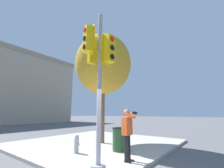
% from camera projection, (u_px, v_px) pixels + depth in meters
% --- Properties ---
extents(sidewalk_corner, '(8.00, 8.00, 0.13)m').
position_uv_depth(sidewalk_corner, '(96.00, 143.00, 8.61)').
color(sidewalk_corner, '#ADA89E').
rests_on(sidewalk_corner, ground_plane).
extents(traffic_signal_pole, '(0.86, 1.20, 5.12)m').
position_uv_depth(traffic_signal_pole, '(98.00, 64.00, 4.97)').
color(traffic_signal_pole, '#939399').
rests_on(traffic_signal_pole, sidewalk_corner).
extents(person_photographer, '(0.50, 0.53, 1.76)m').
position_uv_depth(person_photographer, '(127.00, 129.00, 5.28)').
color(person_photographer, black).
rests_on(person_photographer, sidewalk_corner).
extents(street_tree, '(3.35, 3.35, 6.42)m').
position_uv_depth(street_tree, '(103.00, 64.00, 9.16)').
color(street_tree, brown).
rests_on(street_tree, sidewalk_corner).
extents(fire_hydrant, '(0.19, 0.25, 0.73)m').
position_uv_depth(fire_hydrant, '(77.00, 144.00, 6.22)').
color(fire_hydrant, '#99999E').
rests_on(fire_hydrant, sidewalk_corner).
extents(trash_bin, '(0.60, 0.60, 0.98)m').
position_uv_depth(trash_bin, '(119.00, 139.00, 6.59)').
color(trash_bin, '#234728').
rests_on(trash_bin, sidewalk_corner).
extents(building_right, '(17.61, 11.51, 12.64)m').
position_uv_depth(building_right, '(17.00, 89.00, 29.10)').
color(building_right, tan).
rests_on(building_right, ground_plane).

